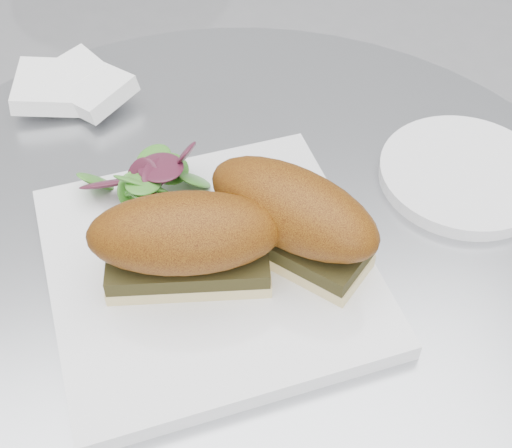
{
  "coord_description": "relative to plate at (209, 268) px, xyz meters",
  "views": [
    {
      "loc": [
        -0.06,
        -0.38,
        1.19
      ],
      "look_at": [
        0.02,
        -0.0,
        0.77
      ],
      "focal_mm": 50.0,
      "sensor_mm": 36.0,
      "label": 1
    }
  ],
  "objects": [
    {
      "name": "table",
      "position": [
        0.02,
        0.01,
        -0.25
      ],
      "size": [
        0.7,
        0.7,
        0.73
      ],
      "color": "#A6A9AD",
      "rests_on": "ground"
    },
    {
      "name": "plate",
      "position": [
        0.0,
        0.0,
        0.0
      ],
      "size": [
        0.28,
        0.28,
        0.02
      ],
      "primitive_type": "cube",
      "rotation": [
        0.0,
        0.0,
        0.11
      ],
      "color": "silver",
      "rests_on": "table"
    },
    {
      "name": "sandwich_left",
      "position": [
        -0.02,
        -0.01,
        0.05
      ],
      "size": [
        0.15,
        0.09,
        0.08
      ],
      "rotation": [
        0.0,
        0.0,
        -0.15
      ],
      "color": "beige",
      "rests_on": "plate"
    },
    {
      "name": "sandwich_right",
      "position": [
        0.07,
        -0.0,
        0.05
      ],
      "size": [
        0.15,
        0.15,
        0.08
      ],
      "rotation": [
        0.0,
        0.0,
        -0.81
      ],
      "color": "beige",
      "rests_on": "plate"
    },
    {
      "name": "salad",
      "position": [
        -0.04,
        0.08,
        0.03
      ],
      "size": [
        0.1,
        0.1,
        0.05
      ],
      "primitive_type": null,
      "color": "#509430",
      "rests_on": "plate"
    },
    {
      "name": "napkin",
      "position": [
        -0.1,
        0.25,
        0.0
      ],
      "size": [
        0.14,
        0.14,
        0.02
      ],
      "primitive_type": null,
      "rotation": [
        0.0,
        0.0,
        -0.43
      ],
      "color": "white",
      "rests_on": "table"
    },
    {
      "name": "saucer",
      "position": [
        0.25,
        0.06,
        -0.0
      ],
      "size": [
        0.15,
        0.15,
        0.01
      ],
      "primitive_type": "cylinder",
      "color": "silver",
      "rests_on": "table"
    }
  ]
}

